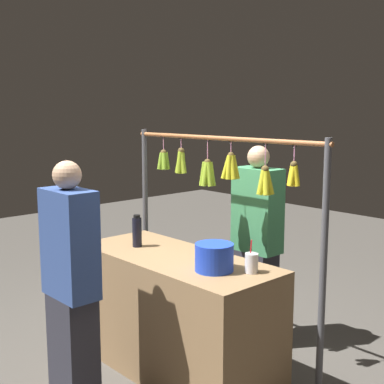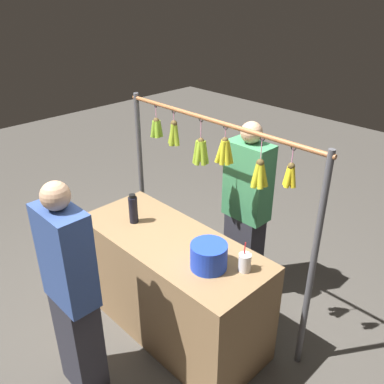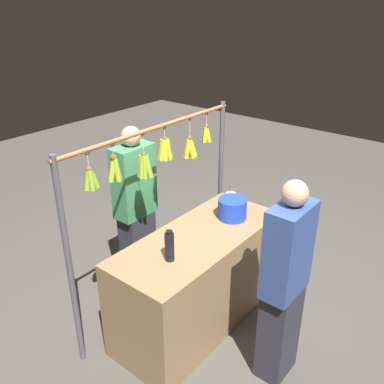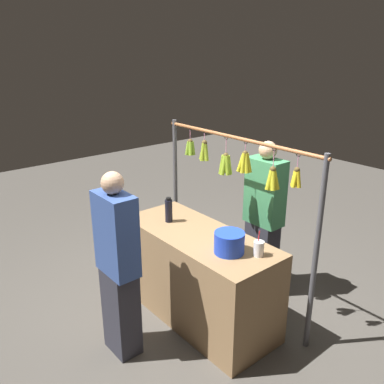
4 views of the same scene
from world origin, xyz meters
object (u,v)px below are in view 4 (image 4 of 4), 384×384
at_px(water_bottle, 169,210).
at_px(vendor_person, 263,220).
at_px(drink_cup, 259,248).
at_px(customer_person, 118,268).
at_px(blue_bucket, 229,243).

xyz_separation_m(water_bottle, vendor_person, (-0.45, -0.82, -0.18)).
distance_m(water_bottle, drink_cup, 0.99).
bearing_deg(customer_person, drink_cup, -126.36).
xyz_separation_m(water_bottle, drink_cup, (-0.98, -0.15, -0.05)).
bearing_deg(customer_person, water_bottle, -65.94).
height_order(water_bottle, customer_person, customer_person).
distance_m(vendor_person, customer_person, 1.56).
relative_size(blue_bucket, customer_person, 0.16).
bearing_deg(blue_bucket, vendor_person, -67.17).
relative_size(drink_cup, customer_person, 0.13).
bearing_deg(drink_cup, vendor_person, -51.94).
relative_size(water_bottle, vendor_person, 0.15).
relative_size(vendor_person, customer_person, 1.01).
bearing_deg(vendor_person, blue_bucket, 112.83).
bearing_deg(drink_cup, customer_person, 53.64).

